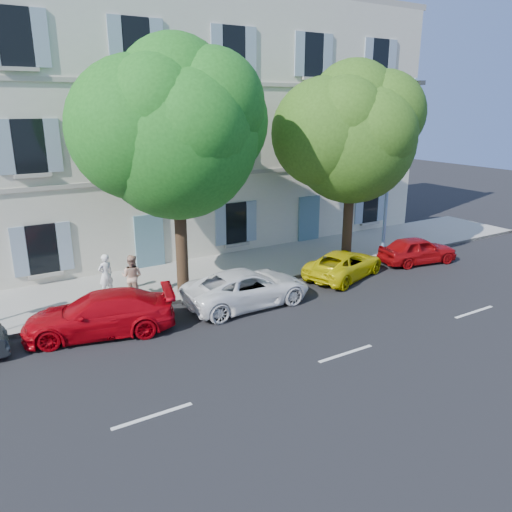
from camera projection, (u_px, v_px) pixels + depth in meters
ground at (273, 309)px, 18.10m from camera, size 90.00×90.00×0.00m
sidewalk at (217, 273)px, 21.72m from camera, size 36.00×4.50×0.15m
kerb at (242, 288)px, 19.94m from camera, size 36.00×0.16×0.16m
building at (162, 128)px, 24.70m from camera, size 28.00×7.00×12.00m
car_red_coupe at (100, 314)px, 15.94m from camera, size 5.05×3.05×1.37m
car_white_coupe at (247, 288)px, 18.29m from camera, size 4.79×2.22×1.33m
car_yellow_supercar at (344, 264)px, 21.26m from camera, size 4.55×3.17×1.16m
car_red_hatchback at (418, 250)px, 23.15m from camera, size 3.92×2.13×1.26m
tree_left at (177, 138)px, 17.66m from camera, size 5.83×5.83×9.04m
tree_right at (352, 140)px, 21.74m from camera, size 5.53×5.53×8.52m
street_lamp at (392, 159)px, 22.97m from camera, size 0.45×1.72×8.03m
pedestrian_a at (106, 275)px, 18.73m from camera, size 0.68×0.54×1.63m
pedestrian_b at (132, 277)px, 18.49m from camera, size 1.03×1.01×1.67m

